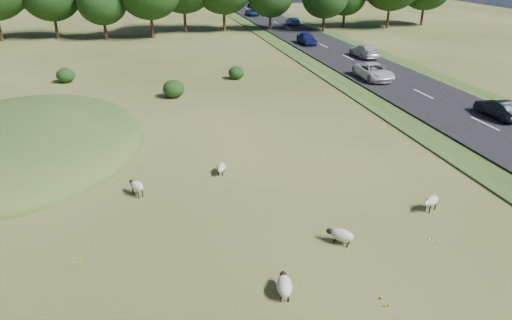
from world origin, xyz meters
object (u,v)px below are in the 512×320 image
at_px(car_2, 252,12).
at_px(car_4, 499,109).
at_px(sheep_4, 221,167).
at_px(car_7, 374,71).
at_px(car_1, 364,51).
at_px(car_0, 293,21).
at_px(sheep_2, 341,235).
at_px(sheep_3, 284,285).
at_px(car_6, 307,38).
at_px(car_5, 254,4).
at_px(sheep_0, 431,201).
at_px(sheep_1, 137,186).

height_order(car_2, car_4, car_4).
relative_size(sheep_4, car_7, 0.22).
bearing_deg(car_4, car_1, -90.00).
bearing_deg(car_0, sheep_2, 74.11).
height_order(sheep_3, car_2, car_2).
relative_size(sheep_4, car_4, 0.29).
distance_m(sheep_2, car_4, 21.70).
bearing_deg(sheep_3, sheep_2, -40.02).
xyz_separation_m(sheep_4, car_1, (21.75, 26.96, 0.58)).
distance_m(sheep_3, car_1, 43.13).
bearing_deg(car_6, sheep_2, -107.48).
bearing_deg(sheep_3, car_7, -19.97).
height_order(sheep_3, car_5, car_5).
bearing_deg(sheep_0, sheep_3, -1.05).
relative_size(car_0, car_4, 0.97).
relative_size(sheep_1, sheep_4, 1.00).
height_order(sheep_2, car_2, car_2).
height_order(sheep_3, sheep_4, sheep_3).
bearing_deg(sheep_3, sheep_4, 15.19).
distance_m(sheep_1, car_7, 29.27).
bearing_deg(car_7, car_5, 86.78).
height_order(car_0, car_1, car_1).
bearing_deg(sheep_0, car_1, -137.23).
height_order(car_5, car_7, car_7).
xyz_separation_m(car_0, car_2, (-3.80, 14.79, -0.03)).
bearing_deg(car_1, car_2, -84.91).
distance_m(sheep_4, car_4, 22.17).
relative_size(sheep_1, car_2, 0.26).
distance_m(sheep_1, car_6, 44.44).
relative_size(car_2, car_5, 0.90).
bearing_deg(sheep_0, car_0, -128.22).
height_order(car_0, car_6, car_6).
xyz_separation_m(sheep_2, sheep_4, (-3.86, 8.02, -0.04)).
bearing_deg(car_2, car_0, -75.59).
bearing_deg(car_0, sheep_0, 78.41).
bearing_deg(sheep_4, sheep_0, 72.43).
distance_m(car_5, car_7, 67.57).
bearing_deg(sheep_1, sheep_4, -102.21).
xyz_separation_m(sheep_2, car_1, (17.89, 34.99, 0.53)).
height_order(car_1, car_4, car_1).
relative_size(sheep_1, car_7, 0.22).
xyz_separation_m(sheep_1, sheep_3, (5.19, -9.04, -0.11)).
xyz_separation_m(sheep_0, sheep_1, (-13.83, 4.90, 0.03)).
height_order(sheep_0, car_2, car_2).
relative_size(sheep_2, car_2, 0.27).
xyz_separation_m(sheep_0, car_5, (12.56, 90.96, 0.42)).
bearing_deg(car_4, sheep_0, 40.45).
height_order(sheep_0, car_5, car_5).
xyz_separation_m(car_1, car_2, (-3.80, 42.66, -0.12)).
height_order(sheep_4, car_2, car_2).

